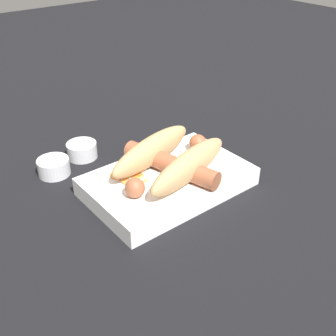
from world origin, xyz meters
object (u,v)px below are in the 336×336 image
Objects in this scene: condiment_cup_far at (54,168)px; sausage at (169,163)px; food_tray at (168,181)px; bread_roll at (169,158)px; condiment_cup_near at (82,151)px.

sausage is at bearing 130.06° from condiment_cup_far.
sausage is (-0.01, -0.00, 0.03)m from food_tray.
bread_roll reaches higher than condiment_cup_far.
condiment_cup_near is 1.00× the size of condiment_cup_far.
food_tray is 0.04m from bread_roll.
condiment_cup_near and condiment_cup_far have the same top height.
condiment_cup_near is (0.07, -0.17, -0.04)m from bread_roll.
food_tray reaches higher than condiment_cup_near.
bread_roll is 3.91× the size of condiment_cup_far.
sausage is at bearing 109.89° from condiment_cup_near.
food_tray reaches higher than condiment_cup_far.
bread_roll is at bearing 110.67° from condiment_cup_near.
food_tray is at bearing 37.56° from bread_roll.
bread_roll is at bearing -142.44° from food_tray.
condiment_cup_far is (0.12, -0.16, -0.00)m from food_tray.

